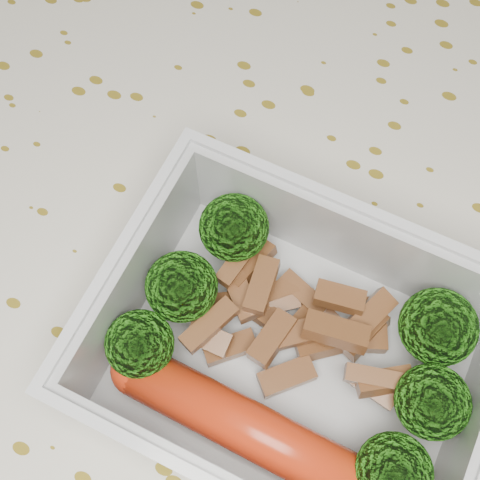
% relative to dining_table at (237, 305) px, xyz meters
% --- Properties ---
extents(ground_plane, '(4.00, 4.00, 0.00)m').
position_rel_dining_table_xyz_m(ground_plane, '(0.00, 0.00, -0.67)').
color(ground_plane, olive).
rests_on(ground_plane, ground).
extents(dining_table, '(1.40, 0.90, 0.75)m').
position_rel_dining_table_xyz_m(dining_table, '(0.00, 0.00, 0.00)').
color(dining_table, brown).
rests_on(dining_table, ground).
extents(tablecloth, '(1.46, 0.96, 0.19)m').
position_rel_dining_table_xyz_m(tablecloth, '(0.00, 0.00, 0.05)').
color(tablecloth, silver).
rests_on(tablecloth, dining_table).
extents(lunch_container, '(0.20, 0.16, 0.07)m').
position_rel_dining_table_xyz_m(lunch_container, '(0.05, -0.05, 0.11)').
color(lunch_container, silver).
rests_on(lunch_container, tablecloth).
extents(broccoli_florets, '(0.18, 0.12, 0.05)m').
position_rel_dining_table_xyz_m(broccoli_florets, '(0.06, -0.04, 0.13)').
color(broccoli_florets, '#608C3F').
rests_on(broccoli_florets, lunch_container).
extents(meat_pile, '(0.12, 0.08, 0.03)m').
position_rel_dining_table_xyz_m(meat_pile, '(0.05, -0.03, 0.11)').
color(meat_pile, brown).
rests_on(meat_pile, lunch_container).
extents(sausage, '(0.17, 0.04, 0.03)m').
position_rel_dining_table_xyz_m(sausage, '(0.06, -0.09, 0.12)').
color(sausage, red).
rests_on(sausage, lunch_container).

